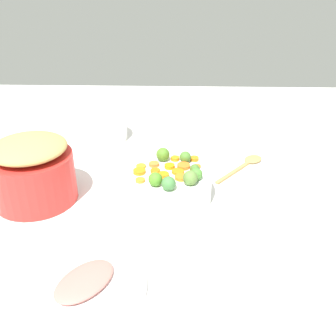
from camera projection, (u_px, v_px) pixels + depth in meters
tabletop at (177, 204)px, 1.17m from camera, size 2.40×2.40×0.02m
serving_bowl_carrots at (168, 185)px, 1.16m from camera, size 0.26×0.26×0.10m
metal_pot at (33, 178)px, 1.14m from camera, size 0.24×0.24×0.15m
stuffing_mound at (27, 148)px, 1.10m from camera, size 0.22×0.22×0.05m
carrot_slice_0 at (183, 166)px, 1.15m from camera, size 0.06×0.06×0.01m
carrot_slice_1 at (155, 171)px, 1.13m from camera, size 0.04×0.04×0.01m
carrot_slice_2 at (163, 175)px, 1.11m from camera, size 0.04×0.04×0.01m
carrot_slice_3 at (153, 164)px, 1.16m from camera, size 0.04×0.04×0.01m
carrot_slice_4 at (139, 171)px, 1.13m from camera, size 0.05×0.05×0.01m
carrot_slice_5 at (140, 166)px, 1.16m from camera, size 0.04×0.04×0.01m
carrot_slice_6 at (196, 166)px, 1.16m from camera, size 0.03×0.03×0.01m
carrot_slice_7 at (181, 177)px, 1.10m from camera, size 0.05×0.05×0.01m
carrot_slice_8 at (194, 159)px, 1.20m from camera, size 0.04×0.04×0.01m
carrot_slice_9 at (175, 159)px, 1.20m from camera, size 0.03×0.03×0.01m
carrot_slice_10 at (169, 166)px, 1.15m from camera, size 0.04×0.04×0.01m
carrot_slice_11 at (168, 182)px, 1.07m from camera, size 0.05×0.05×0.01m
carrot_slice_12 at (177, 172)px, 1.13m from camera, size 0.05×0.05×0.01m
carrot_slice_13 at (140, 180)px, 1.08m from camera, size 0.03×0.03×0.01m
brussels_sprout_0 at (194, 170)px, 1.11m from camera, size 0.03×0.03×0.03m
brussels_sprout_1 at (185, 157)px, 1.18m from camera, size 0.04×0.04×0.04m
brussels_sprout_2 at (196, 174)px, 1.09m from camera, size 0.04×0.04×0.04m
brussels_sprout_3 at (162, 154)px, 1.19m from camera, size 0.04×0.04×0.04m
brussels_sprout_4 at (168, 184)px, 1.04m from camera, size 0.04×0.04×0.04m
brussels_sprout_5 at (190, 178)px, 1.06m from camera, size 0.04×0.04×0.04m
brussels_sprout_6 at (155, 179)px, 1.06m from camera, size 0.04×0.04×0.04m
wooden_spoon at (247, 163)px, 1.38m from camera, size 0.22×0.20×0.01m
casserole_dish at (99, 128)px, 1.56m from camera, size 0.22×0.22×0.09m
ham_plate at (88, 287)px, 0.86m from camera, size 0.26×0.26×0.01m
ham_slice_main at (84, 281)px, 0.85m from camera, size 0.18×0.17×0.02m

